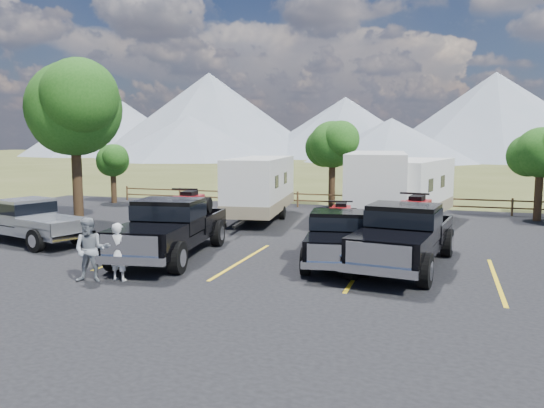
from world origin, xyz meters
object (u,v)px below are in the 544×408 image
(rig_right, at_px, (405,233))
(trailer_right, at_px, (415,191))
(rig_left, at_px, (172,225))
(trailer_left, at_px, (260,187))
(person_b, at_px, (90,250))
(rig_center, at_px, (339,234))
(person_a, at_px, (118,252))
(tree_big_nw, at_px, (74,109))
(pickup_silver, at_px, (28,220))
(trailer_center, at_px, (377,187))

(rig_right, xyz_separation_m, trailer_right, (-0.20, 9.02, 0.54))
(rig_left, bearing_deg, trailer_right, 44.74)
(rig_left, height_order, trailer_left, trailer_left)
(trailer_right, relative_size, person_b, 4.84)
(rig_right, bearing_deg, trailer_left, 141.74)
(trailer_right, bearing_deg, trailer_left, -161.71)
(rig_left, distance_m, rig_center, 5.81)
(person_b, bearing_deg, person_a, 14.63)
(person_a, bearing_deg, person_b, 32.57)
(rig_left, distance_m, person_b, 3.82)
(tree_big_nw, height_order, rig_left, tree_big_nw)
(trailer_right, bearing_deg, tree_big_nw, -151.28)
(trailer_left, relative_size, pickup_silver, 1.49)
(trailer_center, xyz_separation_m, person_b, (-6.59, -13.03, -0.89))
(trailer_left, distance_m, person_a, 12.49)
(rig_left, relative_size, trailer_left, 0.77)
(person_a, bearing_deg, trailer_center, -111.23)
(pickup_silver, distance_m, person_a, 7.72)
(tree_big_nw, relative_size, trailer_center, 0.78)
(rig_left, distance_m, trailer_right, 12.64)
(rig_right, bearing_deg, pickup_silver, -169.85)
(trailer_right, height_order, person_b, trailer_right)
(rig_right, bearing_deg, person_a, -142.93)
(rig_left, distance_m, rig_right, 7.96)
(rig_left, xyz_separation_m, person_b, (-0.62, -3.77, -0.17))
(trailer_right, distance_m, person_b, 16.11)
(trailer_center, height_order, pickup_silver, trailer_center)
(rig_center, xyz_separation_m, trailer_center, (0.26, 8.26, 0.89))
(rig_left, distance_m, trailer_center, 11.05)
(pickup_silver, bearing_deg, rig_left, 101.59)
(rig_center, height_order, person_a, rig_center)
(tree_big_nw, bearing_deg, pickup_silver, -74.50)
(rig_left, xyz_separation_m, pickup_silver, (-6.65, 0.40, -0.19))
(tree_big_nw, xyz_separation_m, trailer_center, (13.93, 4.16, -3.73))
(trailer_center, xyz_separation_m, pickup_silver, (-12.62, -8.86, -0.91))
(rig_right, distance_m, pickup_silver, 14.56)
(tree_big_nw, relative_size, rig_right, 1.11)
(rig_left, bearing_deg, trailer_left, 81.60)
(person_a, bearing_deg, tree_big_nw, -42.80)
(trailer_right, bearing_deg, person_a, -108.34)
(trailer_center, height_order, person_b, trailer_center)
(rig_left, height_order, rig_center, rig_left)
(tree_big_nw, relative_size, person_b, 4.19)
(tree_big_nw, bearing_deg, person_b, -50.40)
(rig_left, height_order, person_a, rig_left)
(trailer_center, distance_m, person_a, 13.99)
(trailer_center, distance_m, pickup_silver, 15.45)
(trailer_right, xyz_separation_m, person_b, (-8.31, -13.78, -0.70))
(rig_left, bearing_deg, pickup_silver, 168.80)
(tree_big_nw, bearing_deg, person_a, -46.58)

